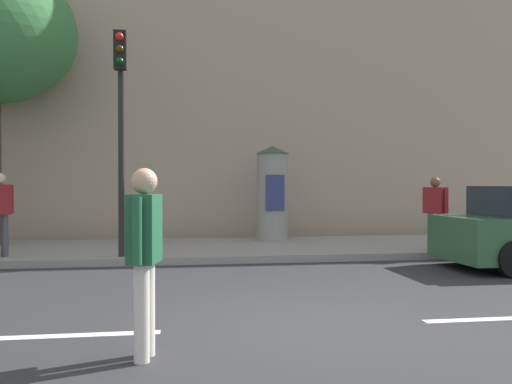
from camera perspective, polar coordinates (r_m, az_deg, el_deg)
The scene contains 9 objects.
ground_plane at distance 6.39m, azimuth 4.24°, elevation -13.58°, with size 80.00×80.00×0.00m, color #2B2B2D.
sidewalk_curb at distance 13.20m, azimuth -2.59°, elevation -5.81°, with size 36.00×4.00×0.15m, color gray.
lane_markings at distance 6.39m, azimuth 4.24°, elevation -13.54°, with size 25.80×0.16×0.01m.
building_backdrop at distance 18.56m, azimuth -4.28°, elevation 13.67°, with size 36.00×5.00×11.46m, color tan.
traffic_light at distance 11.43m, azimuth -13.66°, elevation 8.49°, with size 0.24×0.45×4.43m.
poster_column at distance 14.42m, azimuth 1.66°, elevation -0.03°, with size 0.88×0.88×2.44m.
pedestrian_tallest at distance 5.17m, azimuth -11.33°, elevation -5.56°, with size 0.32×0.57×1.73m.
pedestrian_near_pole at distance 12.10m, azimuth -24.70°, elevation -1.52°, with size 0.44×0.44×1.67m.
pedestrian_in_light_jacket at distance 12.79m, azimuth 17.84°, elevation -1.49°, with size 0.43×0.58×1.60m.
Camera 1 is at (-1.38, -6.04, 1.58)m, focal length 39.17 mm.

